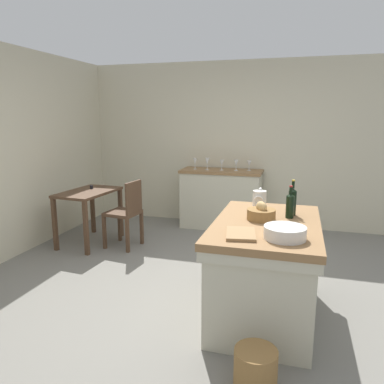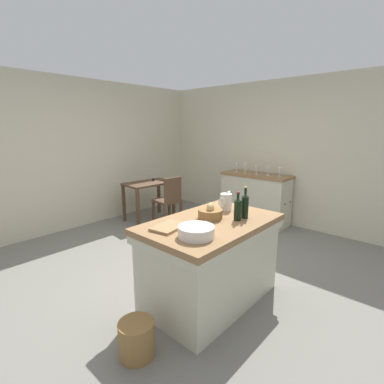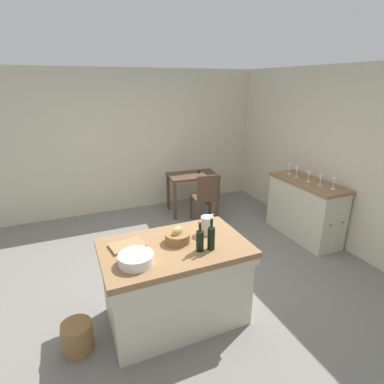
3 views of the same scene
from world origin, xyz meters
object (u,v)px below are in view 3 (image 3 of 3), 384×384
object	(u,v)px
writing_desk	(193,181)
wine_bottle_amber	(200,239)
side_cabinet	(305,209)
wooden_chair	(205,197)
wash_bowl	(136,259)
wine_bottle_dark	(211,237)
pitcher	(207,225)
bread_basket	(177,237)
cutting_board	(127,245)
wicker_hamper	(77,337)
wine_glass_middle	(309,175)
wine_glass_right	(297,170)
wine_glass_far_right	(290,167)
island_table	(175,280)
wine_glass_far_left	(334,182)
wine_glass_left	(321,178)

from	to	relation	value
writing_desk	wine_bottle_amber	bearing A→B (deg)	-111.90
side_cabinet	wooden_chair	xyz separation A→B (m)	(-1.26, 1.03, 0.03)
wash_bowl	wine_bottle_dark	distance (m)	0.72
pitcher	bread_basket	world-z (taller)	pitcher
writing_desk	cutting_board	size ratio (longest dim) A/B	2.97
pitcher	bread_basket	size ratio (longest dim) A/B	0.93
side_cabinet	wine_bottle_amber	world-z (taller)	wine_bottle_amber
wicker_hamper	bread_basket	bearing A→B (deg)	5.33
wicker_hamper	wine_glass_middle	bearing A→B (deg)	15.30
pitcher	side_cabinet	bearing A→B (deg)	20.93
pitcher	cutting_board	bearing A→B (deg)	176.59
cutting_board	wine_glass_right	distance (m)	3.06
wine_glass_right	wicker_hamper	world-z (taller)	wine_glass_right
bread_basket	wicker_hamper	size ratio (longest dim) A/B	0.85
side_cabinet	wine_glass_far_right	xyz separation A→B (m)	(-0.02, 0.42, 0.58)
wine_bottle_amber	island_table	bearing A→B (deg)	135.81
side_cabinet	wine_glass_middle	distance (m)	0.57
wooden_chair	wine_glass_far_left	xyz separation A→B (m)	(1.31, -1.45, 0.53)
bread_basket	wine_glass_far_right	size ratio (longest dim) A/B	1.42
pitcher	wine_glass_left	xyz separation A→B (m)	(2.12, 0.58, 0.08)
cutting_board	wine_bottle_dark	bearing A→B (deg)	-26.15
wine_glass_right	wicker_hamper	xyz separation A→B (m)	(-3.45, -1.18, -0.91)
wine_bottle_amber	wine_glass_right	xyz separation A→B (m)	(2.28, 1.32, 0.08)
wash_bowl	wine_glass_left	xyz separation A→B (m)	(2.93, 0.86, 0.13)
wine_glass_far_right	wash_bowl	bearing A→B (deg)	-152.64
wash_bowl	wicker_hamper	distance (m)	0.96
writing_desk	wicker_hamper	bearing A→B (deg)	-131.32
wine_glass_right	wicker_hamper	bearing A→B (deg)	-161.13
writing_desk	wine_glass_left	bearing A→B (deg)	-55.91
wine_glass_middle	writing_desk	bearing A→B (deg)	127.15
wine_glass_far_left	wicker_hamper	size ratio (longest dim) A/B	0.54
island_table	cutting_board	xyz separation A→B (m)	(-0.43, 0.16, 0.41)
wash_bowl	bread_basket	size ratio (longest dim) A/B	1.25
side_cabinet	writing_desk	distance (m)	2.04
writing_desk	pitcher	world-z (taller)	pitcher
wine_glass_middle	wine_glass_far_right	distance (m)	0.43
wine_glass_far_left	wash_bowl	bearing A→B (deg)	-167.47
pitcher	island_table	bearing A→B (deg)	-164.65
wine_glass_far_left	wicker_hamper	world-z (taller)	wine_glass_far_left
wooden_chair	wine_bottle_dark	xyz separation A→B (m)	(-0.96, -2.15, 0.49)
side_cabinet	cutting_board	distance (m)	3.07
wooden_chair	wine_glass_middle	xyz separation A→B (m)	(1.24, -1.04, 0.54)
bread_basket	cutting_board	distance (m)	0.49
island_table	wine_bottle_amber	distance (m)	0.58
wine_bottle_dark	wine_glass_middle	world-z (taller)	wine_bottle_dark
side_cabinet	writing_desk	world-z (taller)	side_cabinet
writing_desk	bread_basket	size ratio (longest dim) A/B	3.80
writing_desk	cutting_board	bearing A→B (deg)	-125.75
wooden_chair	wine_glass_far_right	bearing A→B (deg)	-26.17
bread_basket	wine_glass_far_left	world-z (taller)	wine_glass_far_left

